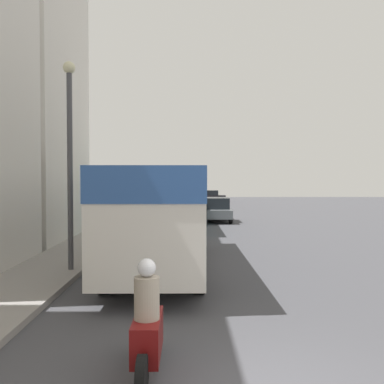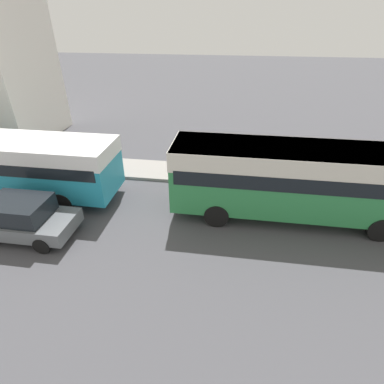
{
  "view_description": "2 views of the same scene",
  "coord_description": "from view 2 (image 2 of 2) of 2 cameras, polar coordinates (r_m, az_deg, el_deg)",
  "views": [
    {
      "loc": [
        -0.87,
        -5.22,
        2.85
      ],
      "look_at": [
        -0.55,
        25.87,
        1.86
      ],
      "focal_mm": 40.0,
      "sensor_mm": 36.0,
      "label": 1
    },
    {
      "loc": [
        9.24,
        30.71,
        7.49
      ],
      "look_at": [
        -1.62,
        29.11,
        0.95
      ],
      "focal_mm": 28.0,
      "sensor_mm": 36.0,
      "label": 2
    }
  ],
  "objects": [
    {
      "name": "bus_third_in_line",
      "position": [
        12.6,
        19.62,
        3.23
      ],
      "size": [
        2.52,
        10.07,
        3.14
      ],
      "color": "#2D8447",
      "rests_on": "ground_plane"
    },
    {
      "name": "bus_following",
      "position": [
        16.11,
        -32.45,
        5.35
      ],
      "size": [
        2.57,
        10.47,
        2.82
      ],
      "color": "teal",
      "rests_on": "ground_plane"
    },
    {
      "name": "car_far_curb",
      "position": [
        13.16,
        -29.74,
        -4.28
      ],
      "size": [
        1.91,
        4.02,
        1.58
      ],
      "color": "slate",
      "rests_on": "ground_plane"
    }
  ]
}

